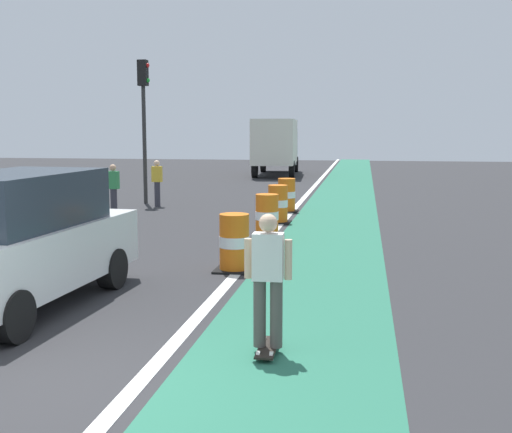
{
  "coord_description": "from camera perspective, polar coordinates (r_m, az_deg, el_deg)",
  "views": [
    {
      "loc": [
        3.2,
        -5.92,
        2.66
      ],
      "look_at": [
        1.29,
        5.4,
        1.1
      ],
      "focal_mm": 44.87,
      "sensor_mm": 36.0,
      "label": 1
    }
  ],
  "objects": [
    {
      "name": "ground_plane",
      "position": [
        7.24,
        -18.01,
        -14.24
      ],
      "size": [
        100.0,
        100.0,
        0.0
      ],
      "primitive_type": "plane",
      "color": "#2D2D30"
    },
    {
      "name": "lane_divider_stripe",
      "position": [
        18.26,
        2.26,
        -0.62
      ],
      "size": [
        0.2,
        80.0,
        0.01
      ],
      "primitive_type": "cube",
      "color": "silver",
      "rests_on": "ground"
    },
    {
      "name": "traffic_barrel_far",
      "position": [
        20.83,
        2.74,
        1.88
      ],
      "size": [
        0.73,
        0.73,
        1.09
      ],
      "color": "orange",
      "rests_on": "ground"
    },
    {
      "name": "pedestrian_crossing",
      "position": [
        20.09,
        -12.59,
        2.44
      ],
      "size": [
        0.34,
        0.2,
        1.61
      ],
      "color": "#33333D",
      "rests_on": "ground"
    },
    {
      "name": "skateboarder_on_lane",
      "position": [
        7.6,
        1.08,
        -5.57
      ],
      "size": [
        0.57,
        0.8,
        1.69
      ],
      "color": "black",
      "rests_on": "ground"
    },
    {
      "name": "parked_suv_nearest",
      "position": [
        10.12,
        -20.52,
        -1.99
      ],
      "size": [
        2.12,
        4.7,
        2.04
      ],
      "color": "silver",
      "rests_on": "ground"
    },
    {
      "name": "bike_lane_strip",
      "position": [
        18.13,
        6.97,
        -0.73
      ],
      "size": [
        2.5,
        80.0,
        0.01
      ],
      "primitive_type": "cube",
      "color": "#286B51",
      "rests_on": "ground"
    },
    {
      "name": "traffic_light_corner",
      "position": [
        23.43,
        -9.97,
        9.7
      ],
      "size": [
        0.41,
        0.32,
        5.1
      ],
      "color": "#2D2D2D",
      "rests_on": "ground"
    },
    {
      "name": "pedestrian_waiting",
      "position": [
        22.5,
        -8.81,
        3.08
      ],
      "size": [
        0.34,
        0.2,
        1.61
      ],
      "color": "#33333D",
      "rests_on": "ground"
    },
    {
      "name": "delivery_truck_down_block",
      "position": [
        37.7,
        1.81,
        6.52
      ],
      "size": [
        2.76,
        7.73,
        3.23
      ],
      "color": "silver",
      "rests_on": "ground"
    },
    {
      "name": "traffic_barrel_front",
      "position": [
        12.09,
        -1.94,
        -2.39
      ],
      "size": [
        0.73,
        0.73,
        1.09
      ],
      "color": "orange",
      "rests_on": "ground"
    },
    {
      "name": "traffic_barrel_mid",
      "position": [
        15.75,
        0.98,
        -0.02
      ],
      "size": [
        0.73,
        0.73,
        1.09
      ],
      "color": "orange",
      "rests_on": "ground"
    },
    {
      "name": "traffic_barrel_back",
      "position": [
        18.34,
        1.96,
        1.08
      ],
      "size": [
        0.73,
        0.73,
        1.09
      ],
      "color": "orange",
      "rests_on": "ground"
    }
  ]
}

